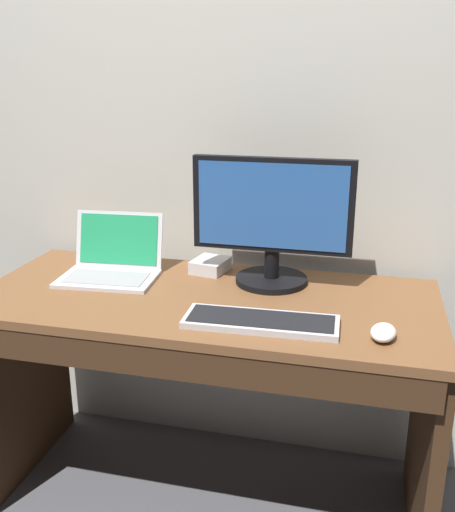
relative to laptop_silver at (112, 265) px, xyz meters
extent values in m
plane|color=#4C4C51|center=(0.37, -0.10, -0.83)|extent=(14.00, 14.00, 0.00)
cube|color=brown|center=(0.37, -0.10, -0.06)|extent=(1.48, 0.66, 0.03)
cube|color=#3D2716|center=(-0.35, -0.10, -0.45)|extent=(0.04, 0.61, 0.75)
cube|color=#3D2716|center=(1.09, -0.10, -0.45)|extent=(0.04, 0.61, 0.75)
cube|color=#3D2716|center=(0.37, -0.41, -0.12)|extent=(1.42, 0.02, 0.10)
cube|color=silver|center=(0.00, -0.04, -0.04)|extent=(0.34, 0.24, 0.01)
cube|color=#959599|center=(0.00, -0.06, -0.03)|extent=(0.28, 0.16, 0.00)
cube|color=silver|center=(-0.01, 0.09, 0.07)|extent=(0.32, 0.08, 0.20)
cube|color=#23935B|center=(-0.01, 0.08, 0.07)|extent=(0.29, 0.07, 0.17)
cylinder|color=black|center=(0.56, 0.07, -0.03)|extent=(0.24, 0.24, 0.02)
cylinder|color=black|center=(0.56, 0.07, 0.03)|extent=(0.05, 0.05, 0.10)
cube|color=black|center=(0.56, 0.06, 0.23)|extent=(0.53, 0.03, 0.31)
cube|color=#28569E|center=(0.56, 0.04, 0.23)|extent=(0.49, 0.00, 0.28)
cube|color=#BCBCC1|center=(0.59, -0.28, -0.03)|extent=(0.45, 0.16, 0.02)
cube|color=black|center=(0.59, -0.28, -0.02)|extent=(0.42, 0.14, 0.00)
ellipsoid|color=white|center=(0.92, -0.28, -0.02)|extent=(0.08, 0.11, 0.04)
cube|color=silver|center=(0.32, 0.13, -0.02)|extent=(0.13, 0.15, 0.05)
camera|label=1|loc=(0.86, -1.77, 0.66)|focal=40.66mm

